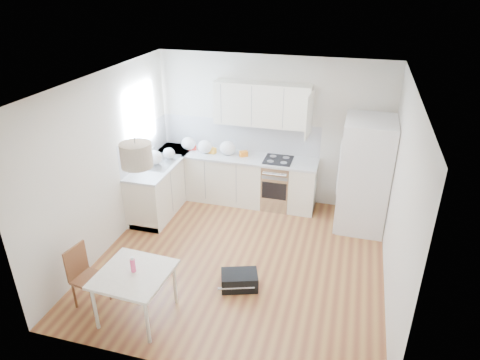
# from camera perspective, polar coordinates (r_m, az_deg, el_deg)

# --- Properties ---
(floor) EXTENTS (4.20, 4.20, 0.00)m
(floor) POSITION_cam_1_polar(r_m,az_deg,el_deg) (6.64, 0.09, -10.49)
(floor) COLOR brown
(floor) RESTS_ON ground
(ceiling) EXTENTS (4.20, 4.20, 0.00)m
(ceiling) POSITION_cam_1_polar(r_m,az_deg,el_deg) (5.48, 0.11, 12.83)
(ceiling) COLOR white
(ceiling) RESTS_ON wall_back
(wall_back) EXTENTS (4.20, 0.00, 4.20)m
(wall_back) POSITION_cam_1_polar(r_m,az_deg,el_deg) (7.83, 4.22, 6.55)
(wall_back) COLOR beige
(wall_back) RESTS_ON floor
(wall_left) EXTENTS (0.00, 4.20, 4.20)m
(wall_left) POSITION_cam_1_polar(r_m,az_deg,el_deg) (6.75, -17.36, 2.13)
(wall_left) COLOR beige
(wall_left) RESTS_ON floor
(wall_right) EXTENTS (0.00, 4.20, 4.20)m
(wall_right) POSITION_cam_1_polar(r_m,az_deg,el_deg) (5.80, 20.53, -2.41)
(wall_right) COLOR beige
(wall_right) RESTS_ON floor
(window_glassblock) EXTENTS (0.02, 1.00, 1.00)m
(window_glassblock) POSITION_cam_1_polar(r_m,az_deg,el_deg) (7.53, -13.13, 8.36)
(window_glassblock) COLOR #BFE0F9
(window_glassblock) RESTS_ON wall_left
(cabinets_back) EXTENTS (3.00, 0.60, 0.88)m
(cabinets_back) POSITION_cam_1_polar(r_m,az_deg,el_deg) (8.04, -0.61, 0.14)
(cabinets_back) COLOR white
(cabinets_back) RESTS_ON floor
(cabinets_left) EXTENTS (0.60, 1.80, 0.88)m
(cabinets_left) POSITION_cam_1_polar(r_m,az_deg,el_deg) (7.93, -10.19, -0.68)
(cabinets_left) COLOR white
(cabinets_left) RESTS_ON floor
(counter_back) EXTENTS (3.02, 0.64, 0.04)m
(counter_back) POSITION_cam_1_polar(r_m,az_deg,el_deg) (7.85, -0.63, 3.16)
(counter_back) COLOR #B7B9BC
(counter_back) RESTS_ON cabinets_back
(counter_left) EXTENTS (0.64, 1.82, 0.04)m
(counter_left) POSITION_cam_1_polar(r_m,az_deg,el_deg) (7.74, -10.45, 2.37)
(counter_left) COLOR #B7B9BC
(counter_left) RESTS_ON cabinets_left
(backsplash_back) EXTENTS (3.00, 0.01, 0.58)m
(backsplash_back) POSITION_cam_1_polar(r_m,az_deg,el_deg) (8.00, -0.05, 5.99)
(backsplash_back) COLOR silver
(backsplash_back) RESTS_ON wall_back
(backsplash_left) EXTENTS (0.01, 1.80, 0.58)m
(backsplash_left) POSITION_cam_1_polar(r_m,az_deg,el_deg) (7.75, -12.60, 4.68)
(backsplash_left) COLOR silver
(backsplash_left) RESTS_ON wall_left
(upper_cabinets) EXTENTS (1.70, 0.32, 0.75)m
(upper_cabinets) POSITION_cam_1_polar(r_m,az_deg,el_deg) (7.55, 2.97, 10.03)
(upper_cabinets) COLOR white
(upper_cabinets) RESTS_ON wall_back
(range_oven) EXTENTS (0.50, 0.61, 0.88)m
(range_oven) POSITION_cam_1_polar(r_m,az_deg,el_deg) (7.88, 4.99, -0.55)
(range_oven) COLOR #B3B5B8
(range_oven) RESTS_ON floor
(sink) EXTENTS (0.50, 0.80, 0.16)m
(sink) POSITION_cam_1_polar(r_m,az_deg,el_deg) (7.69, -10.62, 2.32)
(sink) COLOR #B3B5B8
(sink) RESTS_ON counter_left
(refrigerator) EXTENTS (0.90, 0.95, 1.89)m
(refrigerator) POSITION_cam_1_polar(r_m,az_deg,el_deg) (7.33, 16.42, 0.68)
(refrigerator) COLOR white
(refrigerator) RESTS_ON floor
(dining_table) EXTENTS (0.89, 0.89, 0.67)m
(dining_table) POSITION_cam_1_polar(r_m,az_deg,el_deg) (5.50, -13.96, -12.49)
(dining_table) COLOR beige
(dining_table) RESTS_ON floor
(dining_chair) EXTENTS (0.41, 0.41, 0.85)m
(dining_chair) POSITION_cam_1_polar(r_m,az_deg,el_deg) (5.94, -19.47, -12.18)
(dining_chair) COLOR #522818
(dining_chair) RESTS_ON floor
(drink_bottle) EXTENTS (0.07, 0.07, 0.21)m
(drink_bottle) POSITION_cam_1_polar(r_m,az_deg,el_deg) (5.42, -14.11, -10.85)
(drink_bottle) COLOR #F3437A
(drink_bottle) RESTS_ON dining_table
(gym_bag) EXTENTS (0.58, 0.47, 0.23)m
(gym_bag) POSITION_cam_1_polar(r_m,az_deg,el_deg) (6.06, -0.08, -13.23)
(gym_bag) COLOR black
(gym_bag) RESTS_ON floor
(pendant_lamp) EXTENTS (0.40, 0.40, 0.27)m
(pendant_lamp) POSITION_cam_1_polar(r_m,az_deg,el_deg) (4.73, -13.67, 3.25)
(pendant_lamp) COLOR #C1AE94
(pendant_lamp) RESTS_ON ceiling
(grocery_bag_a) EXTENTS (0.27, 0.23, 0.25)m
(grocery_bag_a) POSITION_cam_1_polar(r_m,az_deg,el_deg) (8.12, -6.87, 4.86)
(grocery_bag_a) COLOR white
(grocery_bag_a) RESTS_ON counter_back
(grocery_bag_b) EXTENTS (0.27, 0.23, 0.25)m
(grocery_bag_b) POSITION_cam_1_polar(r_m,az_deg,el_deg) (7.93, -4.72, 4.44)
(grocery_bag_b) COLOR white
(grocery_bag_b) RESTS_ON counter_back
(grocery_bag_c) EXTENTS (0.29, 0.25, 0.27)m
(grocery_bag_c) POSITION_cam_1_polar(r_m,az_deg,el_deg) (7.82, -1.65, 4.28)
(grocery_bag_c) COLOR white
(grocery_bag_c) RESTS_ON counter_back
(grocery_bag_d) EXTENTS (0.22, 0.19, 0.20)m
(grocery_bag_d) POSITION_cam_1_polar(r_m,az_deg,el_deg) (7.79, -9.45, 3.55)
(grocery_bag_d) COLOR white
(grocery_bag_d) RESTS_ON counter_back
(grocery_bag_e) EXTENTS (0.28, 0.24, 0.25)m
(grocery_bag_e) POSITION_cam_1_polar(r_m,az_deg,el_deg) (7.58, -11.34, 2.98)
(grocery_bag_e) COLOR white
(grocery_bag_e) RESTS_ON counter_left
(snack_orange) EXTENTS (0.17, 0.15, 0.10)m
(snack_orange) POSITION_cam_1_polar(r_m,az_deg,el_deg) (7.78, 0.48, 3.52)
(snack_orange) COLOR orange
(snack_orange) RESTS_ON counter_back
(snack_yellow) EXTENTS (0.17, 0.14, 0.10)m
(snack_yellow) POSITION_cam_1_polar(r_m,az_deg,el_deg) (7.95, -3.77, 3.96)
(snack_yellow) COLOR #FFAC28
(snack_yellow) RESTS_ON counter_back
(snack_red) EXTENTS (0.17, 0.13, 0.10)m
(snack_red) POSITION_cam_1_polar(r_m,az_deg,el_deg) (8.13, -6.38, 4.38)
(snack_red) COLOR red
(snack_red) RESTS_ON counter_back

